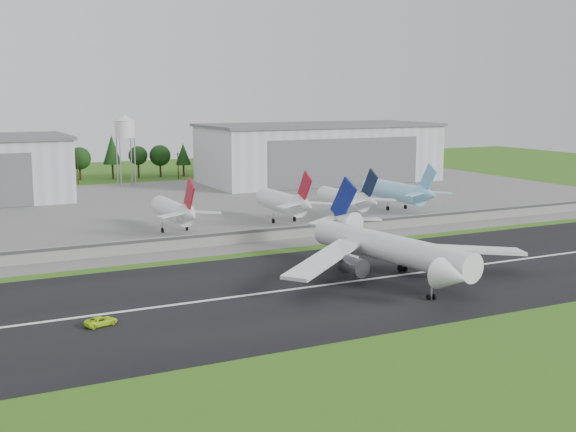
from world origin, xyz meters
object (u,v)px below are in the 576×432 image
parked_jet_red_b (286,202)px  parked_jet_navy (349,199)px  parked_jet_red_a (176,211)px  parked_jet_skyblue (400,191)px  ground_vehicle (101,321)px  main_airliner (391,255)px

parked_jet_red_b → parked_jet_navy: size_ratio=1.00×
parked_jet_red_a → parked_jet_skyblue: 77.37m
ground_vehicle → parked_jet_red_a: size_ratio=0.17×
parked_jet_red_a → parked_jet_skyblue: bearing=3.7°
parked_jet_red_a → parked_jet_navy: parked_jet_red_a is taller
main_airliner → parked_jet_skyblue: bearing=-134.9°
main_airliner → parked_jet_red_a: size_ratio=1.89×
parked_jet_red_a → main_airliner: bearing=-69.7°
main_airliner → parked_jet_skyblue: 89.11m
parked_jet_skyblue → ground_vehicle: bearing=-145.5°
ground_vehicle → parked_jet_red_b: parked_jet_red_b is taller
ground_vehicle → parked_jet_red_a: parked_jet_red_a is taller
parked_jet_red_a → parked_jet_skyblue: (77.20, 5.05, 0.29)m
ground_vehicle → parked_jet_navy: bearing=-66.6°
main_airliner → parked_jet_red_a: 71.41m
parked_jet_red_b → main_airliner: bearing=-97.5°
parked_jet_red_a → parked_jet_red_b: (33.52, 0.04, 0.24)m
ground_vehicle → parked_jet_navy: size_ratio=0.17×
ground_vehicle → parked_jet_red_a: (35.73, 72.59, 5.18)m
parked_jet_red_b → parked_jet_navy: 21.32m
parked_jet_red_b → parked_jet_navy: (21.32, -0.05, -0.32)m
main_airliner → parked_jet_red_b: bearing=-106.3°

